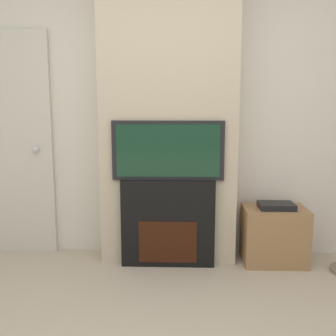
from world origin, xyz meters
TOP-DOWN VIEW (x-y plane):
  - wall_back at (0.00, 2.03)m, footprint 6.00×0.06m
  - chimney_breast at (0.00, 1.85)m, footprint 1.14×0.30m
  - fireplace at (0.00, 1.70)m, footprint 0.78×0.15m
  - television at (0.00, 1.70)m, footprint 0.91×0.07m
  - media_stand at (0.90, 1.77)m, footprint 0.52×0.37m
  - entry_door at (-1.51, 1.97)m, footprint 0.93×0.09m

SIDE VIEW (x-z plane):
  - media_stand at x=0.90m, z-range -0.02..0.52m
  - fireplace at x=0.00m, z-range 0.00..0.73m
  - television at x=0.00m, z-range 0.73..1.22m
  - entry_door at x=-1.51m, z-range 0.00..1.99m
  - wall_back at x=0.00m, z-range 0.00..2.70m
  - chimney_breast at x=0.00m, z-range 0.00..2.70m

